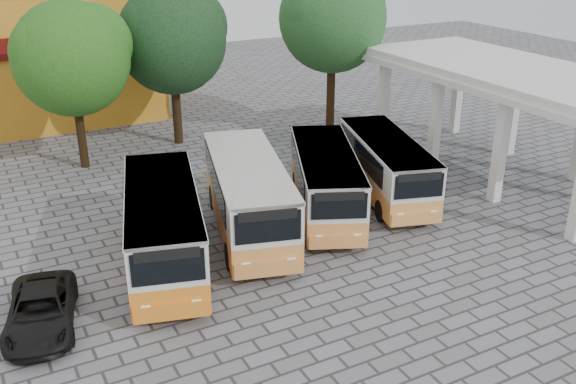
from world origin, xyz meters
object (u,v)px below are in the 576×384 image
bus_far_left (163,224)px  bus_centre_right (326,179)px  bus_far_right (387,164)px  bus_centre_left (249,193)px  parked_car (41,311)px

bus_far_left → bus_centre_right: size_ratio=1.05×
bus_centre_right → bus_far_right: (3.39, 0.32, -0.03)m
bus_far_left → bus_centre_left: 3.96m
bus_centre_left → bus_far_right: bus_centre_left is taller
bus_far_left → bus_far_right: size_ratio=1.08×
bus_centre_left → bus_far_right: (7.06, 0.45, -0.18)m
bus_centre_left → parked_car: (-8.45, -2.91, -1.16)m
bus_far_left → bus_far_right: bus_far_left is taller
bus_centre_right → bus_far_left: bearing=-147.3°
bus_far_left → bus_far_right: 10.98m
bus_far_left → parked_car: size_ratio=2.01×
bus_far_left → parked_car: (-4.62, -1.89, -1.11)m
bus_centre_left → bus_centre_right: bearing=17.7°
bus_centre_left → parked_car: size_ratio=2.07×
bus_far_left → bus_centre_left: size_ratio=0.97×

